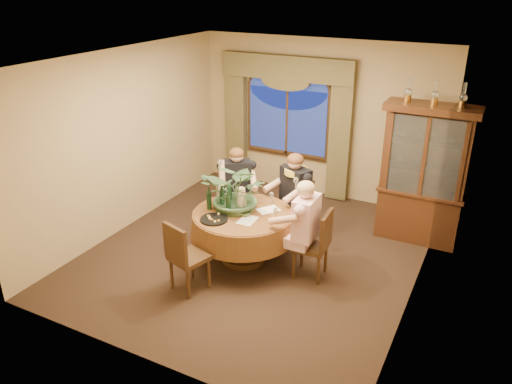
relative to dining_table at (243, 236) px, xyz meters
The scene contains 35 objects.
floor 0.45m from the dining_table, 76.23° to the left, with size 5.00×5.00×0.00m, color black.
wall_back 2.94m from the dining_table, 88.72° to the left, with size 4.50×4.50×0.00m, color #9F885E.
wall_right 2.54m from the dining_table, ahead, with size 5.00×5.00×0.00m, color #9F885E.
ceiling 2.44m from the dining_table, 76.23° to the left, with size 5.00×5.00×0.00m, color white.
window 2.89m from the dining_table, 101.37° to the left, with size 1.62×0.10×1.32m, color navy, non-canonical shape.
arched_transom 3.22m from the dining_table, 101.37° to the left, with size 1.60×0.06×0.44m, color navy, non-canonical shape.
drapery_left 3.17m from the dining_table, 120.82° to the left, with size 0.38×0.14×2.32m, color #4E4728.
drapery_right 2.79m from the dining_table, 79.42° to the left, with size 0.38×0.14×2.32m, color #4E4728.
swag_valance 3.27m from the dining_table, 101.71° to the left, with size 2.45×0.16×0.42m, color #4E4728, non-canonical shape.
dining_table is the anchor object (origin of this frame).
china_cabinet 2.80m from the dining_table, 40.72° to the left, with size 1.30×0.52×2.10m, color #351C10.
oil_lamp_left 3.10m from the dining_table, 46.27° to the left, with size 0.11×0.11×0.34m, color #A5722D, non-canonical shape.
oil_lamp_center 3.32m from the dining_table, 40.72° to the left, with size 0.11×0.11×0.34m, color #A5722D, non-canonical shape.
oil_lamp_right 3.56m from the dining_table, 36.19° to the left, with size 0.11×0.11×0.34m, color #A5722D, non-canonical shape.
chair_right 1.00m from the dining_table, ahead, with size 0.42×0.42×0.96m, color black.
chair_back_right 0.98m from the dining_table, 67.73° to the left, with size 0.42×0.42×0.96m, color black.
chair_back 1.05m from the dining_table, 127.01° to the left, with size 0.42×0.42×0.96m, color black.
chair_front_left 0.97m from the dining_table, 106.91° to the right, with size 0.42×0.42×0.96m, color black.
person_pink 0.98m from the dining_table, ahead, with size 0.50×0.46×1.39m, color #F0BBC7, non-canonical shape.
person_back 1.03m from the dining_table, 124.16° to the left, with size 0.49×0.45×1.37m, color black, non-canonical shape.
person_scarf 1.00m from the dining_table, 63.63° to the left, with size 0.51×0.47×1.42m, color black, non-canonical shape.
stoneware_vase 0.55m from the dining_table, 128.68° to the left, with size 0.16×0.16×0.30m, color #9D8463, non-canonical shape.
centerpiece_plant 1.00m from the dining_table, 142.94° to the left, with size 0.95×1.06×0.83m, color #3C5D39.
olive_bowl 0.41m from the dining_table, 42.60° to the right, with size 0.17×0.17×0.05m, color #4B5F31.
cheese_platter 0.59m from the dining_table, 121.87° to the right, with size 0.37×0.37×0.02m, color black.
wine_bottle_0 0.73m from the dining_table, 167.10° to the right, with size 0.07×0.07×0.33m, color black.
wine_bottle_1 0.58m from the dining_table, 146.87° to the right, with size 0.07×0.07×0.33m, color black.
wine_bottle_2 0.73m from the dining_table, 163.96° to the left, with size 0.07×0.07×0.33m, color tan.
wine_bottle_3 0.68m from the dining_table, 146.59° to the left, with size 0.07×0.07×0.33m, color black.
wine_bottle_4 0.64m from the dining_table, behind, with size 0.07×0.07×0.33m, color black.
tasting_paper_0 0.45m from the dining_table, 47.62° to the right, with size 0.21×0.30×0.00m, color white.
tasting_paper_1 0.52m from the dining_table, 39.71° to the left, with size 0.21×0.30×0.00m, color white.
wine_glass_person_pink 0.68m from the dining_table, ahead, with size 0.07×0.07×0.18m, color silver, non-canonical shape.
wine_glass_person_back 0.68m from the dining_table, 124.16° to the left, with size 0.07×0.07×0.18m, color silver, non-canonical shape.
wine_glass_person_scarf 0.68m from the dining_table, 63.63° to the left, with size 0.07×0.07×0.18m, color silver, non-canonical shape.
Camera 1 is at (2.91, -5.66, 3.77)m, focal length 35.00 mm.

